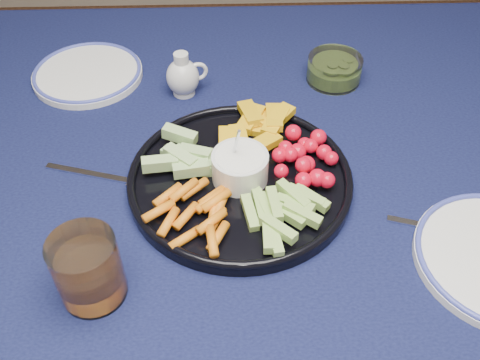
{
  "coord_description": "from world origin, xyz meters",
  "views": [
    {
      "loc": [
        -0.03,
        -0.61,
        1.34
      ],
      "look_at": [
        -0.01,
        -0.04,
        0.76
      ],
      "focal_mm": 40.0,
      "sensor_mm": 36.0,
      "label": 1
    }
  ],
  "objects_px": {
    "pickle_bowl": "(334,70)",
    "side_plate_extra": "(88,73)",
    "dining_table": "(245,205)",
    "crudite_platter": "(238,176)",
    "juice_tumbler": "(89,272)",
    "creamer_pitcher": "(183,76)"
  },
  "relations": [
    {
      "from": "pickle_bowl",
      "to": "side_plate_extra",
      "type": "distance_m",
      "value": 0.47
    },
    {
      "from": "dining_table",
      "to": "pickle_bowl",
      "type": "distance_m",
      "value": 0.31
    },
    {
      "from": "crudite_platter",
      "to": "side_plate_extra",
      "type": "height_order",
      "value": "crudite_platter"
    },
    {
      "from": "crudite_platter",
      "to": "pickle_bowl",
      "type": "xyz_separation_m",
      "value": [
        0.19,
        0.27,
        0.0
      ]
    },
    {
      "from": "dining_table",
      "to": "side_plate_extra",
      "type": "relative_size",
      "value": 8.03
    },
    {
      "from": "juice_tumbler",
      "to": "dining_table",
      "type": "bearing_deg",
      "value": 47.75
    },
    {
      "from": "dining_table",
      "to": "side_plate_extra",
      "type": "bearing_deg",
      "value": 138.24
    },
    {
      "from": "side_plate_extra",
      "to": "dining_table",
      "type": "bearing_deg",
      "value": -41.76
    },
    {
      "from": "dining_table",
      "to": "pickle_bowl",
      "type": "relative_size",
      "value": 16.29
    },
    {
      "from": "dining_table",
      "to": "creamer_pitcher",
      "type": "distance_m",
      "value": 0.26
    },
    {
      "from": "crudite_platter",
      "to": "pickle_bowl",
      "type": "relative_size",
      "value": 3.36
    },
    {
      "from": "creamer_pitcher",
      "to": "side_plate_extra",
      "type": "bearing_deg",
      "value": 163.19
    },
    {
      "from": "dining_table",
      "to": "juice_tumbler",
      "type": "relative_size",
      "value": 16.79
    },
    {
      "from": "creamer_pitcher",
      "to": "crudite_platter",
      "type": "bearing_deg",
      "value": -69.0
    },
    {
      "from": "dining_table",
      "to": "creamer_pitcher",
      "type": "height_order",
      "value": "creamer_pitcher"
    },
    {
      "from": "dining_table",
      "to": "pickle_bowl",
      "type": "bearing_deg",
      "value": 53.21
    },
    {
      "from": "crudite_platter",
      "to": "dining_table",
      "type": "bearing_deg",
      "value": 71.47
    },
    {
      "from": "pickle_bowl",
      "to": "crudite_platter",
      "type": "bearing_deg",
      "value": -124.7
    },
    {
      "from": "crudite_platter",
      "to": "juice_tumbler",
      "type": "height_order",
      "value": "crudite_platter"
    },
    {
      "from": "crudite_platter",
      "to": "juice_tumbler",
      "type": "xyz_separation_m",
      "value": [
        -0.19,
        -0.19,
        0.02
      ]
    },
    {
      "from": "juice_tumbler",
      "to": "side_plate_extra",
      "type": "xyz_separation_m",
      "value": [
        -0.09,
        0.48,
        -0.03
      ]
    },
    {
      "from": "dining_table",
      "to": "pickle_bowl",
      "type": "xyz_separation_m",
      "value": [
        0.18,
        0.24,
        0.11
      ]
    }
  ]
}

